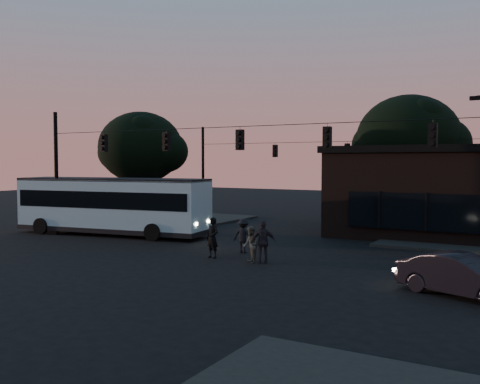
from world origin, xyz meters
The scene contains 13 objects.
ground centered at (0.00, 0.00, 0.00)m, with size 120.00×120.00×0.00m, color black.
sidewalk_far_left centered at (-14.00, 14.00, 0.07)m, with size 14.00×10.00×0.15m, color black.
building centered at (9.00, 15.97, 2.71)m, with size 15.40×10.41×5.40m.
tree_behind centered at (4.00, 22.00, 6.19)m, with size 7.60×7.60×9.43m.
tree_left centered at (-14.00, 13.00, 5.57)m, with size 6.40×6.40×8.30m.
signal_rig_near centered at (0.00, 4.00, 4.45)m, with size 26.24×0.30×7.50m.
signal_rig_far centered at (0.00, 20.00, 4.20)m, with size 26.24×0.30×7.50m.
bus centered at (-10.05, 5.67, 1.95)m, with size 12.63×4.66×3.48m.
car centered at (10.73, 0.24, 0.71)m, with size 1.50×4.29×1.41m, color black.
pedestrian_a centered at (-0.38, 2.10, 0.95)m, with size 0.69×0.45×1.89m, color black.
pedestrian_b centered at (1.76, 1.92, 0.81)m, with size 0.79×0.62×1.63m, color #4A4B44.
pedestrian_c centered at (2.29, 2.11, 0.95)m, with size 1.11×0.46×1.89m, color black.
pedestrian_d centered at (0.19, 4.00, 0.85)m, with size 1.10×0.63×1.70m, color black.
Camera 1 is at (13.11, -18.63, 4.49)m, focal length 40.00 mm.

